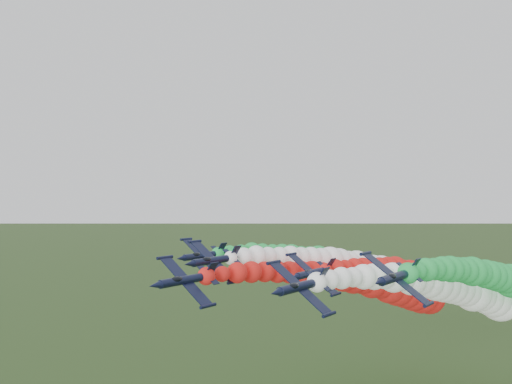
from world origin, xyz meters
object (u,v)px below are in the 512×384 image
Objects in this scene: jet_inner_right at (462,291)px; jet_outer_left at (366,270)px; jet_inner_left at (384,273)px; jet_lead at (388,288)px; jet_trail at (450,282)px.

jet_outer_left is (-29.85, 13.43, 0.42)m from jet_inner_right.
jet_inner_left is 20.39m from jet_inner_right.
jet_lead is 0.99× the size of jet_outer_left.
jet_outer_left is at bearing 128.34° from jet_lead.
jet_lead is 10.17m from jet_inner_left.
jet_inner_left is 0.99× the size of jet_outer_left.
jet_inner_right is (15.12, 5.21, 0.20)m from jet_lead.
jet_outer_left reaches higher than jet_inner_right.
jet_inner_left is at bearing -45.25° from jet_outer_left.
jet_lead reaches higher than jet_inner_right.
jet_inner_right reaches higher than jet_trail.
jet_outer_left is (-14.73, 18.63, 0.62)m from jet_lead.
jet_inner_right is 19.63m from jet_trail.
jet_lead is 23.76m from jet_outer_left.
jet_inner_right is at bearing -24.22° from jet_outer_left.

